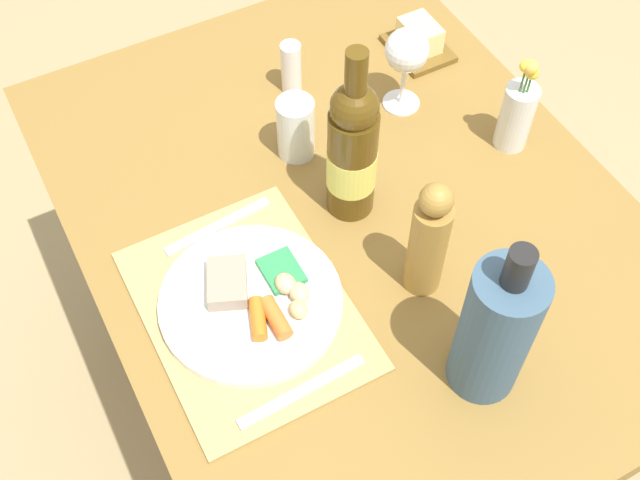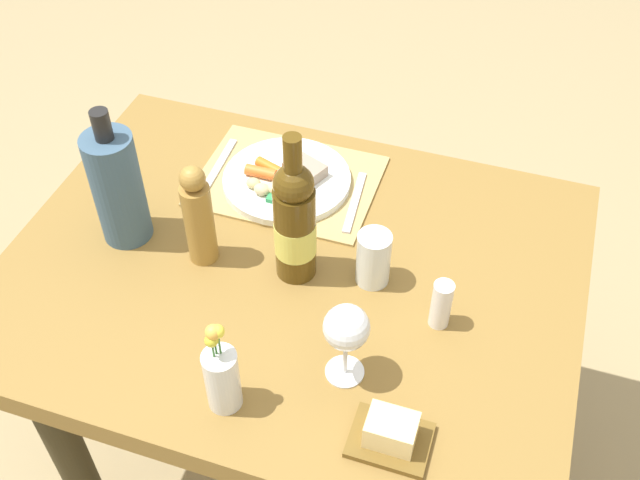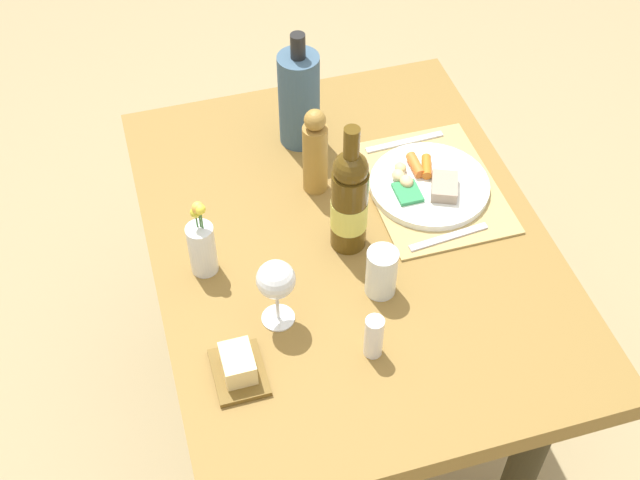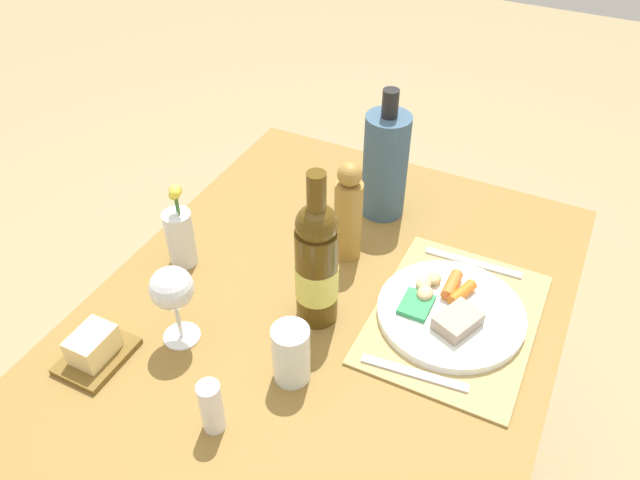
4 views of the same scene
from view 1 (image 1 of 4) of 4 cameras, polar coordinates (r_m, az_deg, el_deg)
The scene contains 14 objects.
ground_plane at distance 1.95m, azimuth 1.55°, elevation -11.18°, with size 8.00×8.00×0.00m, color tan.
dining_table at distance 1.41m, azimuth 2.10°, elevation -0.66°, with size 1.13×0.87×0.73m.
placemat at distance 1.21m, azimuth -5.33°, elevation -4.99°, with size 0.39×0.29×0.01m, color tan.
dinner_plate at distance 1.20m, azimuth -4.90°, elevation -4.34°, with size 0.28×0.28×0.04m.
fork at distance 1.30m, azimuth -7.38°, elevation 0.99°, with size 0.02×0.19×0.01m, color silver.
knife at distance 1.14m, azimuth -1.32°, elevation -10.86°, with size 0.02×0.20×0.01m, color silver.
flower_vase at distance 1.40m, azimuth 13.99°, elevation 8.91°, with size 0.06×0.06×0.19m.
pepper_mill at distance 1.16m, azimuth 7.84°, elevation -0.04°, with size 0.06×0.06×0.23m.
water_tumbler at distance 1.36m, azimuth -1.76°, elevation 7.85°, with size 0.07×0.07×0.12m.
butter_dish at distance 1.58m, azimuth 7.16°, elevation 14.10°, with size 0.13×0.10×0.06m.
salt_shaker at distance 1.48m, azimuth -2.09°, elevation 12.32°, with size 0.04×0.04×0.10m, color white.
wine_bottle at distance 1.22m, azimuth 2.35°, elevation 6.46°, with size 0.08×0.08×0.33m.
cooler_bottle at distance 1.07m, azimuth 12.56°, elevation -6.38°, with size 0.10×0.10×0.30m.
wine_glass at distance 1.41m, azimuth 6.28°, elevation 13.29°, with size 0.08×0.08×0.17m.
Camera 1 is at (0.69, -0.43, 1.77)m, focal length 44.35 mm.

